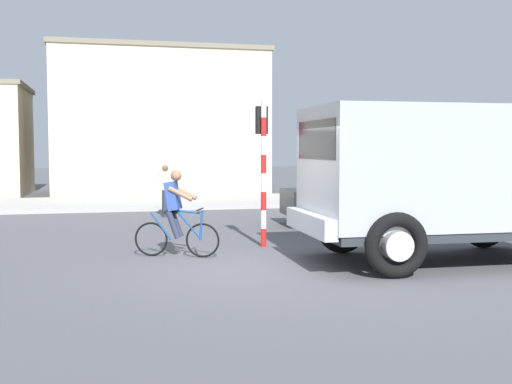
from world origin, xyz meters
TOP-DOWN VIEW (x-y plane):
  - ground_plane at (0.00, 0.00)m, footprint 120.00×120.00m
  - sidewalk_far at (0.00, 13.32)m, footprint 80.00×5.00m
  - truck_foreground at (3.82, 0.04)m, footprint 5.47×2.94m
  - cyclist at (-1.09, 1.70)m, footprint 1.61×0.77m
  - traffic_light_pole at (0.90, 2.60)m, footprint 0.24×0.43m
  - car_red_near at (4.33, 5.73)m, footprint 4.08×2.04m
  - pedestrian_near_kerb at (-0.63, 8.92)m, footprint 0.34×0.22m
  - building_mid_block at (0.01, 19.34)m, footprint 9.51×6.80m

SIDE VIEW (x-z plane):
  - ground_plane at x=0.00m, z-range 0.00..0.00m
  - sidewalk_far at x=0.00m, z-range 0.00..0.16m
  - car_red_near at x=4.33m, z-range 0.02..1.62m
  - pedestrian_near_kerb at x=-0.63m, z-range 0.04..1.66m
  - cyclist at x=-1.09m, z-range 0.00..1.72m
  - truck_foreground at x=3.82m, z-range 0.22..3.12m
  - traffic_light_pole at x=0.90m, z-range 0.47..3.67m
  - building_mid_block at x=0.01m, z-range 0.00..6.58m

